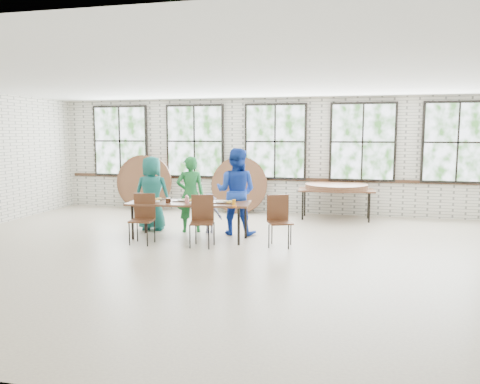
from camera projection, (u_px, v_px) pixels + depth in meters
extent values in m
plane|color=beige|center=(235.00, 255.00, 8.10)|extent=(12.00, 12.00, 0.00)
plane|color=white|center=(235.00, 78.00, 7.73)|extent=(12.00, 12.00, 0.00)
plane|color=silver|center=(275.00, 156.00, 12.26)|extent=(12.00, 0.00, 12.00)
plane|color=silver|center=(94.00, 212.00, 3.57)|extent=(12.00, 0.00, 12.00)
cube|color=#422819|center=(275.00, 179.00, 12.31)|extent=(11.80, 0.05, 0.08)
cube|color=black|center=(121.00, 141.00, 13.15)|extent=(1.62, 0.05, 1.97)
cube|color=white|center=(120.00, 141.00, 13.11)|extent=(1.50, 0.01, 1.85)
cube|color=black|center=(195.00, 141.00, 12.65)|extent=(1.62, 0.05, 1.97)
cube|color=white|center=(194.00, 141.00, 12.62)|extent=(1.50, 0.01, 1.85)
cube|color=black|center=(275.00, 142.00, 12.16)|extent=(1.62, 0.05, 1.97)
cube|color=white|center=(275.00, 142.00, 12.12)|extent=(1.50, 0.01, 1.85)
cube|color=black|center=(363.00, 142.00, 11.66)|extent=(1.62, 0.05, 1.97)
cube|color=white|center=(363.00, 142.00, 11.63)|extent=(1.50, 0.01, 1.85)
cube|color=black|center=(458.00, 142.00, 11.16)|extent=(1.62, 0.05, 1.97)
cube|color=white|center=(458.00, 142.00, 11.13)|extent=(1.50, 0.01, 1.85)
cube|color=brown|center=(189.00, 203.00, 9.24)|extent=(2.47, 1.04, 0.04)
cylinder|color=black|center=(133.00, 222.00, 9.24)|extent=(0.05, 0.05, 0.70)
cylinder|color=black|center=(145.00, 217.00, 9.82)|extent=(0.05, 0.05, 0.70)
cylinder|color=black|center=(239.00, 227.00, 8.75)|extent=(0.05, 0.05, 0.70)
cylinder|color=black|center=(246.00, 221.00, 9.33)|extent=(0.05, 0.05, 0.70)
cube|color=#522E1B|center=(142.00, 221.00, 8.85)|extent=(0.46, 0.44, 0.03)
cube|color=#522E1B|center=(145.00, 206.00, 9.00)|extent=(0.42, 0.08, 0.50)
cylinder|color=black|center=(129.00, 234.00, 8.75)|extent=(0.02, 0.02, 0.44)
cylinder|color=black|center=(137.00, 230.00, 9.08)|extent=(0.02, 0.02, 0.44)
cylinder|color=black|center=(147.00, 235.00, 8.67)|extent=(0.02, 0.02, 0.44)
cylinder|color=black|center=(155.00, 231.00, 9.00)|extent=(0.02, 0.02, 0.44)
cube|color=#522E1B|center=(202.00, 223.00, 8.63)|extent=(0.50, 0.49, 0.03)
cube|color=#522E1B|center=(203.00, 208.00, 8.78)|extent=(0.41, 0.13, 0.50)
cylinder|color=black|center=(190.00, 237.00, 8.53)|extent=(0.02, 0.02, 0.44)
cylinder|color=black|center=(196.00, 233.00, 8.86)|extent=(0.02, 0.02, 0.44)
cylinder|color=black|center=(209.00, 238.00, 8.45)|extent=(0.02, 0.02, 0.44)
cylinder|color=black|center=(214.00, 234.00, 8.78)|extent=(0.02, 0.02, 0.44)
cube|color=#522E1B|center=(280.00, 223.00, 8.64)|extent=(0.54, 0.53, 0.03)
cube|color=#522E1B|center=(278.00, 208.00, 8.80)|extent=(0.40, 0.19, 0.50)
cylinder|color=black|center=(269.00, 236.00, 8.55)|extent=(0.02, 0.02, 0.44)
cylinder|color=black|center=(272.00, 233.00, 8.87)|extent=(0.02, 0.02, 0.44)
cylinder|color=black|center=(289.00, 237.00, 8.46)|extent=(0.02, 0.02, 0.44)
cylinder|color=black|center=(291.00, 233.00, 8.79)|extent=(0.02, 0.02, 0.44)
imported|color=#1C6A6D|center=(152.00, 193.00, 10.10)|extent=(0.83, 0.58, 1.61)
imported|color=#1E7232|center=(190.00, 194.00, 9.90)|extent=(0.70, 0.59, 1.62)
imported|color=#151440|center=(209.00, 213.00, 9.86)|extent=(0.62, 0.50, 0.83)
imported|color=#183CAD|center=(236.00, 192.00, 9.67)|extent=(0.92, 0.75, 1.79)
cube|color=brown|center=(336.00, 190.00, 11.36)|extent=(1.84, 0.84, 0.04)
cylinder|color=black|center=(303.00, 206.00, 11.32)|extent=(0.04, 0.04, 0.70)
cylinder|color=black|center=(305.00, 202.00, 11.85)|extent=(0.04, 0.04, 0.70)
cylinder|color=black|center=(369.00, 208.00, 10.96)|extent=(0.04, 0.04, 0.70)
cylinder|color=black|center=(368.00, 205.00, 11.50)|extent=(0.04, 0.04, 0.70)
cube|color=black|center=(152.00, 200.00, 9.53)|extent=(0.44, 0.33, 0.02)
cube|color=black|center=(186.00, 201.00, 9.39)|extent=(0.44, 0.33, 0.02)
cube|color=black|center=(224.00, 202.00, 9.14)|extent=(0.44, 0.33, 0.02)
cylinder|color=black|center=(168.00, 201.00, 9.13)|extent=(0.09, 0.09, 0.09)
cube|color=red|center=(187.00, 201.00, 9.07)|extent=(0.06, 0.06, 0.11)
cylinder|color=#181CB5|center=(201.00, 201.00, 9.03)|extent=(0.07, 0.07, 0.10)
cylinder|color=orange|center=(234.00, 202.00, 8.86)|extent=(0.07, 0.07, 0.11)
cylinder|color=white|center=(207.00, 202.00, 8.90)|extent=(0.17, 0.17, 0.10)
ellipsoid|color=white|center=(157.00, 202.00, 9.15)|extent=(0.11, 0.11, 0.05)
ellipsoid|color=white|center=(192.00, 203.00, 8.97)|extent=(0.11, 0.11, 0.05)
ellipsoid|color=white|center=(221.00, 202.00, 9.07)|extent=(0.11, 0.11, 0.05)
cylinder|color=brown|center=(336.00, 188.00, 11.35)|extent=(1.50, 1.50, 0.04)
cylinder|color=brown|center=(336.00, 187.00, 11.35)|extent=(1.50, 1.50, 0.04)
cylinder|color=brown|center=(336.00, 185.00, 11.34)|extent=(1.50, 1.50, 0.04)
cylinder|color=brown|center=(142.00, 183.00, 12.88)|extent=(1.50, 0.21, 1.50)
cylinder|color=brown|center=(146.00, 183.00, 12.75)|extent=(1.50, 0.26, 1.49)
cylinder|color=brown|center=(239.00, 185.00, 12.26)|extent=(1.50, 0.32, 1.48)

